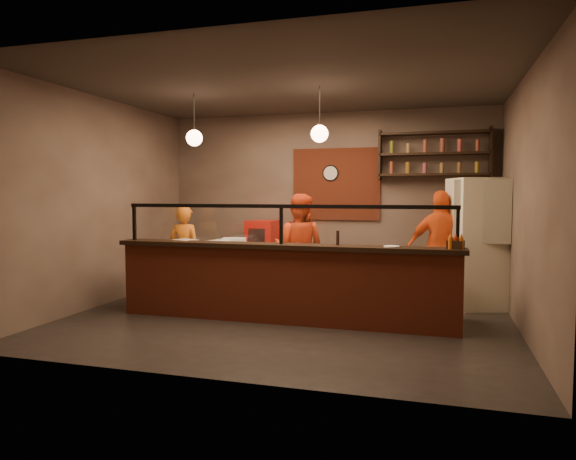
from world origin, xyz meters
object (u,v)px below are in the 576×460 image
(cook_right, at_px, (441,248))
(fridge, at_px, (479,243))
(cook_left, at_px, (185,251))
(pizza_dough, at_px, (288,250))
(pepper_mill, at_px, (338,238))
(condiment_caddy, at_px, (456,245))
(red_cooler, at_px, (263,254))
(wall_clock, at_px, (331,173))
(cook_mid, at_px, (299,249))

(cook_right, relative_size, fridge, 0.91)
(cook_left, xyz_separation_m, pizza_dough, (1.96, -0.60, 0.14))
(pizza_dough, relative_size, pepper_mill, 2.69)
(condiment_caddy, bearing_deg, red_cooler, 143.52)
(wall_clock, relative_size, condiment_caddy, 1.64)
(cook_left, distance_m, cook_right, 4.14)
(cook_right, xyz_separation_m, pizza_dough, (-2.14, -1.13, 0.02))
(cook_left, height_order, cook_right, cook_right)
(fridge, distance_m, condiment_caddy, 1.79)
(fridge, xyz_separation_m, red_cooler, (-3.71, 0.71, -0.36))
(cook_right, distance_m, pepper_mill, 2.13)
(wall_clock, distance_m, red_cooler, 1.94)
(wall_clock, bearing_deg, cook_left, -144.11)
(cook_right, bearing_deg, condiment_caddy, 87.53)
(wall_clock, bearing_deg, pizza_dough, -94.98)
(cook_left, relative_size, red_cooler, 1.24)
(cook_mid, bearing_deg, fridge, -167.74)
(fridge, bearing_deg, wall_clock, 139.64)
(wall_clock, xyz_separation_m, pizza_dough, (-0.19, -2.16, -1.19))
(cook_left, xyz_separation_m, pepper_mill, (2.79, -1.14, 0.39))
(fridge, relative_size, pizza_dough, 3.88)
(wall_clock, distance_m, fridge, 2.92)
(condiment_caddy, bearing_deg, cook_mid, 150.70)
(pepper_mill, bearing_deg, cook_mid, 124.64)
(wall_clock, relative_size, red_cooler, 0.24)
(cook_mid, xyz_separation_m, fridge, (2.71, 0.45, 0.12))
(red_cooler, relative_size, pizza_dough, 2.45)
(red_cooler, relative_size, pepper_mill, 6.60)
(wall_clock, relative_size, cook_left, 0.20)
(red_cooler, bearing_deg, cook_left, -121.17)
(red_cooler, relative_size, condiment_caddy, 6.78)
(wall_clock, xyz_separation_m, condiment_caddy, (2.10, -2.75, -0.99))
(cook_left, relative_size, fridge, 0.78)
(cook_mid, distance_m, cook_right, 2.20)
(cook_mid, bearing_deg, cook_left, 5.73)
(red_cooler, xyz_separation_m, pepper_mill, (1.85, -2.38, 0.54))
(wall_clock, xyz_separation_m, red_cooler, (-1.21, -0.31, -1.48))
(wall_clock, xyz_separation_m, pepper_mill, (0.64, -2.69, -0.95))
(cook_right, distance_m, fridge, 0.56)
(cook_right, relative_size, pepper_mill, 9.48)
(wall_clock, height_order, cook_right, wall_clock)
(red_cooler, bearing_deg, fridge, -4.80)
(pizza_dough, bearing_deg, wall_clock, 85.02)
(wall_clock, xyz_separation_m, cook_mid, (-0.21, -1.46, -1.24))
(red_cooler, bearing_deg, wall_clock, 20.40)
(cook_right, bearing_deg, pizza_dough, 20.44)
(red_cooler, bearing_deg, cook_right, -6.86)
(cook_left, distance_m, fridge, 4.69)
(cook_right, xyz_separation_m, fridge, (0.55, 0.01, 0.09))
(pepper_mill, bearing_deg, pizza_dough, 147.45)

